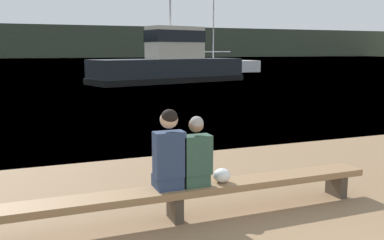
% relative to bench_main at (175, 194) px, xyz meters
% --- Properties ---
extents(water_surface, '(240.00, 240.00, 0.00)m').
position_rel_bench_main_xyz_m(water_surface, '(0.83, 123.37, -0.35)').
color(water_surface, '#5684A3').
rests_on(water_surface, ground).
extents(far_shoreline, '(600.00, 12.00, 9.44)m').
position_rel_bench_main_xyz_m(far_shoreline, '(0.83, 130.27, 4.37)').
color(far_shoreline, '#384233').
rests_on(far_shoreline, ground).
extents(bench_main, '(5.80, 0.42, 0.43)m').
position_rel_bench_main_xyz_m(bench_main, '(0.00, 0.00, 0.00)').
color(bench_main, '#8E6B47').
rests_on(bench_main, ground).
extents(person_left, '(0.39, 0.38, 1.04)m').
position_rel_bench_main_xyz_m(person_left, '(-0.08, -0.00, 0.56)').
color(person_left, navy).
rests_on(person_left, bench_main).
extents(person_right, '(0.39, 0.37, 0.93)m').
position_rel_bench_main_xyz_m(person_right, '(0.29, 0.00, 0.48)').
color(person_right, '#2D4C3D').
rests_on(person_right, bench_main).
extents(shopping_bag, '(0.24, 0.24, 0.19)m').
position_rel_bench_main_xyz_m(shopping_bag, '(0.67, 0.00, 0.18)').
color(shopping_bag, white).
rests_on(shopping_bag, bench_main).
extents(tugboat_red, '(11.63, 5.94, 6.77)m').
position_rel_bench_main_xyz_m(tugboat_red, '(7.81, 23.30, 0.85)').
color(tugboat_red, black).
rests_on(tugboat_red, water_surface).
extents(moored_sailboat, '(8.72, 3.16, 9.26)m').
position_rel_bench_main_xyz_m(moored_sailboat, '(16.38, 34.12, 0.25)').
color(moored_sailboat, silver).
rests_on(moored_sailboat, water_surface).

